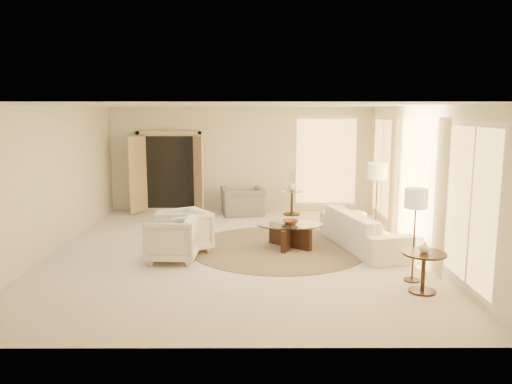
{
  "coord_description": "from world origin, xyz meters",
  "views": [
    {
      "loc": [
        0.37,
        -9.38,
        2.72
      ],
      "look_at": [
        0.4,
        0.4,
        1.1
      ],
      "focal_mm": 35.0,
      "sensor_mm": 36.0,
      "label": 1
    }
  ],
  "objects_px": {
    "side_table": "(292,200)",
    "armchair_left": "(184,229)",
    "end_vase": "(425,248)",
    "accent_chair": "(243,197)",
    "floor_lamp_far": "(416,203)",
    "side_vase": "(292,186)",
    "end_table": "(424,265)",
    "bowl": "(290,222)",
    "coffee_table": "(290,233)",
    "armchair_right": "(172,237)",
    "floor_lamp_near": "(377,175)",
    "sofa": "(366,230)"
  },
  "relations": [
    {
      "from": "end_vase",
      "to": "side_vase",
      "type": "xyz_separation_m",
      "value": [
        -1.56,
        5.62,
        0.08
      ]
    },
    {
      "from": "side_table",
      "to": "armchair_left",
      "type": "bearing_deg",
      "value": -124.41
    },
    {
      "from": "side_table",
      "to": "floor_lamp_near",
      "type": "height_order",
      "value": "floor_lamp_near"
    },
    {
      "from": "side_table",
      "to": "side_vase",
      "type": "distance_m",
      "value": 0.38
    },
    {
      "from": "armchair_left",
      "to": "end_table",
      "type": "relative_size",
      "value": 1.36
    },
    {
      "from": "end_vase",
      "to": "side_table",
      "type": "bearing_deg",
      "value": 105.47
    },
    {
      "from": "armchair_right",
      "to": "accent_chair",
      "type": "relative_size",
      "value": 0.82
    },
    {
      "from": "end_table",
      "to": "side_vase",
      "type": "xyz_separation_m",
      "value": [
        -1.56,
        5.62,
        0.35
      ]
    },
    {
      "from": "bowl",
      "to": "armchair_right",
      "type": "bearing_deg",
      "value": -158.52
    },
    {
      "from": "side_table",
      "to": "accent_chair",
      "type": "bearing_deg",
      "value": 180.0
    },
    {
      "from": "armchair_left",
      "to": "accent_chair",
      "type": "distance_m",
      "value": 3.57
    },
    {
      "from": "end_table",
      "to": "floor_lamp_near",
      "type": "distance_m",
      "value": 3.14
    },
    {
      "from": "coffee_table",
      "to": "side_vase",
      "type": "relative_size",
      "value": 6.66
    },
    {
      "from": "floor_lamp_far",
      "to": "end_vase",
      "type": "distance_m",
      "value": 0.77
    },
    {
      "from": "accent_chair",
      "to": "side_table",
      "type": "relative_size",
      "value": 1.65
    },
    {
      "from": "accent_chair",
      "to": "coffee_table",
      "type": "distance_m",
      "value": 3.3
    },
    {
      "from": "coffee_table",
      "to": "floor_lamp_near",
      "type": "height_order",
      "value": "floor_lamp_near"
    },
    {
      "from": "sofa",
      "to": "coffee_table",
      "type": "xyz_separation_m",
      "value": [
        -1.5,
        0.04,
        -0.06
      ]
    },
    {
      "from": "floor_lamp_far",
      "to": "armchair_left",
      "type": "bearing_deg",
      "value": 156.3
    },
    {
      "from": "end_table",
      "to": "side_table",
      "type": "height_order",
      "value": "side_table"
    },
    {
      "from": "armchair_left",
      "to": "coffee_table",
      "type": "bearing_deg",
      "value": 64.77
    },
    {
      "from": "sofa",
      "to": "coffee_table",
      "type": "distance_m",
      "value": 1.5
    },
    {
      "from": "bowl",
      "to": "floor_lamp_far",
      "type": "bearing_deg",
      "value": -47.34
    },
    {
      "from": "coffee_table",
      "to": "floor_lamp_near",
      "type": "relative_size",
      "value": 0.99
    },
    {
      "from": "bowl",
      "to": "end_vase",
      "type": "height_order",
      "value": "end_vase"
    },
    {
      "from": "armchair_left",
      "to": "end_vase",
      "type": "height_order",
      "value": "armchair_left"
    },
    {
      "from": "end_table",
      "to": "floor_lamp_near",
      "type": "bearing_deg",
      "value": 90.0
    },
    {
      "from": "armchair_right",
      "to": "end_vase",
      "type": "relative_size",
      "value": 5.4
    },
    {
      "from": "coffee_table",
      "to": "side_table",
      "type": "distance_m",
      "value": 3.15
    },
    {
      "from": "side_table",
      "to": "end_vase",
      "type": "height_order",
      "value": "end_vase"
    },
    {
      "from": "armchair_right",
      "to": "floor_lamp_near",
      "type": "height_order",
      "value": "floor_lamp_near"
    },
    {
      "from": "end_vase",
      "to": "bowl",
      "type": "bearing_deg",
      "value": 126.33
    },
    {
      "from": "accent_chair",
      "to": "sofa",
      "type": "bearing_deg",
      "value": 117.65
    },
    {
      "from": "end_table",
      "to": "bowl",
      "type": "relative_size",
      "value": 2.08
    },
    {
      "from": "armchair_right",
      "to": "coffee_table",
      "type": "height_order",
      "value": "armchair_right"
    },
    {
      "from": "accent_chair",
      "to": "side_vase",
      "type": "relative_size",
      "value": 4.45
    },
    {
      "from": "end_table",
      "to": "end_vase",
      "type": "bearing_deg",
      "value": -90.0
    },
    {
      "from": "floor_lamp_near",
      "to": "floor_lamp_far",
      "type": "bearing_deg",
      "value": -90.0
    },
    {
      "from": "accent_chair",
      "to": "end_vase",
      "type": "bearing_deg",
      "value": 106.13
    },
    {
      "from": "end_vase",
      "to": "side_vase",
      "type": "height_order",
      "value": "side_vase"
    },
    {
      "from": "side_vase",
      "to": "end_table",
      "type": "bearing_deg",
      "value": -74.53
    },
    {
      "from": "end_vase",
      "to": "armchair_right",
      "type": "bearing_deg",
      "value": 158.18
    },
    {
      "from": "sofa",
      "to": "armchair_left",
      "type": "relative_size",
      "value": 2.85
    },
    {
      "from": "accent_chair",
      "to": "end_table",
      "type": "bearing_deg",
      "value": 106.13
    },
    {
      "from": "armchair_left",
      "to": "side_vase",
      "type": "xyz_separation_m",
      "value": [
        2.34,
        3.41,
        0.33
      ]
    },
    {
      "from": "floor_lamp_far",
      "to": "end_vase",
      "type": "relative_size",
      "value": 9.09
    },
    {
      "from": "accent_chair",
      "to": "floor_lamp_far",
      "type": "distance_m",
      "value": 5.9
    },
    {
      "from": "bowl",
      "to": "side_vase",
      "type": "bearing_deg",
      "value": 85.12
    },
    {
      "from": "armchair_left",
      "to": "accent_chair",
      "type": "xyz_separation_m",
      "value": [
        1.06,
        3.41,
        0.03
      ]
    },
    {
      "from": "bowl",
      "to": "sofa",
      "type": "bearing_deg",
      "value": -1.56
    }
  ]
}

